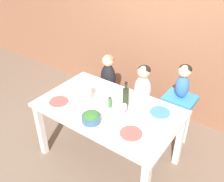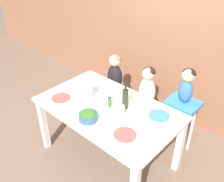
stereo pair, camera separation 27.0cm
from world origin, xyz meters
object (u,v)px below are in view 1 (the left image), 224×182
at_px(person_child_left, 108,73).
at_px(dinner_plate_back_right, 160,112).
at_px(person_baby_right, 184,79).
at_px(dinner_plate_back_left, 98,87).
at_px(chair_far_left, 108,95).
at_px(dinner_plate_front_right, 131,133).
at_px(wine_bottle, 126,97).
at_px(paper_towel_roll, 86,92).
at_px(salad_bowl_large, 92,117).
at_px(chair_right_highchair, 178,109).
at_px(chair_far_center, 141,108).
at_px(wine_glass_near, 124,107).
at_px(dinner_plate_front_left, 59,101).
at_px(person_child_center, 143,85).

xyz_separation_m(person_child_left, dinner_plate_back_right, (1.01, -0.44, 0.03)).
relative_size(person_baby_right, dinner_plate_back_left, 1.91).
height_order(chair_far_left, dinner_plate_front_right, dinner_plate_front_right).
distance_m(chair_far_left, person_child_left, 0.36).
xyz_separation_m(wine_bottle, paper_towel_roll, (-0.42, -0.17, -0.00)).
bearing_deg(salad_bowl_large, chair_far_left, 117.60).
bearing_deg(wine_bottle, paper_towel_roll, -157.89).
relative_size(chair_right_highchair, person_child_left, 1.36).
bearing_deg(chair_far_center, person_child_left, 179.88).
relative_size(chair_far_left, dinner_plate_back_left, 2.09).
height_order(chair_right_highchair, wine_glass_near, wine_glass_near).
bearing_deg(dinner_plate_back_left, chair_far_center, 45.39).
distance_m(chair_far_left, dinner_plate_front_left, 1.01).
bearing_deg(person_child_left, wine_bottle, -40.68).
relative_size(chair_far_center, dinner_plate_back_left, 2.09).
relative_size(person_child_left, salad_bowl_large, 2.80).
bearing_deg(wine_glass_near, wine_bottle, 118.30).
distance_m(wine_glass_near, salad_bowl_large, 0.35).
xyz_separation_m(dinner_plate_back_left, dinner_plate_front_right, (0.79, -0.49, 0.00)).
xyz_separation_m(dinner_plate_front_left, dinner_plate_back_left, (0.17, 0.51, 0.00)).
bearing_deg(person_baby_right, person_child_left, -179.97).
distance_m(person_child_center, dinner_plate_back_left, 0.58).
bearing_deg(dinner_plate_front_right, dinner_plate_back_right, 80.71).
xyz_separation_m(person_baby_right, wine_bottle, (-0.42, -0.56, -0.11)).
xyz_separation_m(chair_far_left, salad_bowl_large, (0.51, -0.98, 0.44)).
distance_m(chair_far_center, paper_towel_roll, 0.95).
bearing_deg(dinner_plate_back_left, wine_bottle, -16.11).
bearing_deg(dinner_plate_back_left, chair_far_left, 110.11).
xyz_separation_m(chair_far_center, dinner_plate_front_left, (-0.57, -0.93, 0.39)).
bearing_deg(dinner_plate_back_left, dinner_plate_front_right, -31.88).
distance_m(chair_right_highchair, wine_glass_near, 0.84).
distance_m(chair_right_highchair, dinner_plate_back_right, 0.48).
bearing_deg(chair_far_center, wine_glass_near, -76.25).
bearing_deg(salad_bowl_large, person_child_left, 117.57).
bearing_deg(wine_glass_near, dinner_plate_back_right, 43.81).
height_order(paper_towel_roll, dinner_plate_front_left, paper_towel_roll).
xyz_separation_m(person_child_left, person_child_center, (0.56, 0.00, 0.00)).
bearing_deg(person_child_center, dinner_plate_front_right, -67.07).
distance_m(salad_bowl_large, dinner_plate_back_left, 0.67).
distance_m(chair_right_highchair, person_child_left, 1.08).
distance_m(chair_far_center, dinner_plate_back_left, 0.70).
xyz_separation_m(chair_far_center, person_child_left, (-0.56, 0.00, 0.36)).
xyz_separation_m(chair_right_highchair, wine_glass_near, (-0.34, -0.71, 0.30)).
height_order(dinner_plate_back_right, dinner_plate_front_right, same).
xyz_separation_m(person_baby_right, salad_bowl_large, (-0.55, -0.98, -0.18)).
distance_m(wine_bottle, dinner_plate_front_right, 0.47).
xyz_separation_m(chair_far_left, wine_glass_near, (0.73, -0.71, 0.50)).
xyz_separation_m(person_child_left, dinner_plate_back_left, (0.15, -0.41, 0.03)).
xyz_separation_m(chair_far_left, dinner_plate_front_right, (0.94, -0.90, 0.39)).
bearing_deg(dinner_plate_back_right, dinner_plate_back_left, 178.29).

